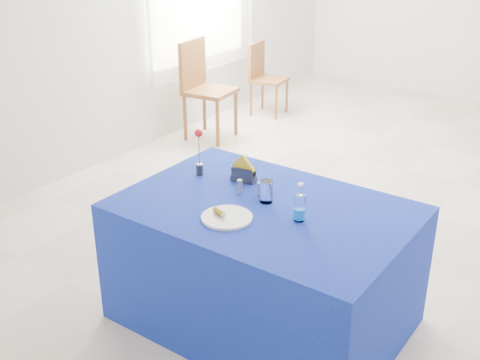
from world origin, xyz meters
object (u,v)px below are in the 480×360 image
blue_table (264,264)px  chair_win_b (264,73)px  plate (227,218)px  chair_win_a (202,82)px  water_bottle (300,208)px

blue_table → chair_win_b: bearing=123.3°
chair_win_b → plate: bearing=-157.8°
plate → chair_win_a: bearing=130.9°
blue_table → chair_win_a: size_ratio=1.54×
plate → chair_win_a: chair_win_a is taller
plate → chair_win_a: 3.39m
water_bottle → chair_win_a: chair_win_a is taller
plate → chair_win_b: size_ratio=0.32×
water_bottle → chair_win_a: size_ratio=0.21×
blue_table → water_bottle: (0.24, -0.04, 0.45)m
water_bottle → chair_win_a: bearing=137.2°
water_bottle → chair_win_b: water_bottle is taller
plate → water_bottle: size_ratio=1.28×
blue_table → chair_win_a: bearing=134.8°
blue_table → chair_win_b: 4.05m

